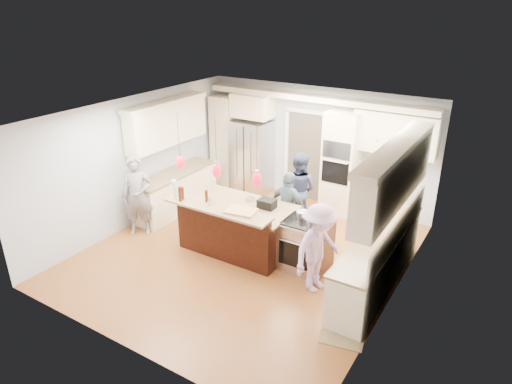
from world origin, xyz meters
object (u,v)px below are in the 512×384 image
kitchen_island (237,226)px  island_range (306,245)px  person_bar_end (137,196)px  refrigerator (252,157)px  person_far_left (299,190)px

kitchen_island → island_range: (1.41, 0.08, -0.03)m
kitchen_island → person_bar_end: (-2.05, -0.52, 0.35)m
refrigerator → kitchen_island: refrigerator is taller
refrigerator → person_far_left: (1.82, -1.04, -0.09)m
kitchen_island → person_bar_end: person_bar_end is taller
kitchen_island → person_far_left: size_ratio=1.30×
island_range → person_bar_end: bearing=-170.2°
refrigerator → kitchen_island: (1.30, -2.57, -0.41)m
refrigerator → person_bar_end: 3.18m
person_bar_end → person_far_left: (2.57, 2.05, -0.03)m
refrigerator → person_bar_end: size_ratio=1.07×
kitchen_island → island_range: bearing=3.1°
refrigerator → kitchen_island: bearing=-63.1°
person_far_left → island_range: bearing=122.8°
refrigerator → island_range: refrigerator is taller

